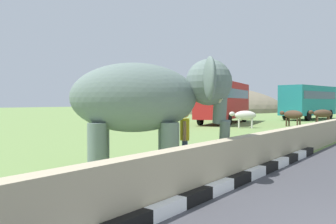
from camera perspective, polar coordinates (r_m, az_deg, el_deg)
name	(u,v)px	position (r m, az deg, el deg)	size (l,w,h in m)	color
striped_curb	(182,203)	(6.26, 2.25, -14.42)	(16.20, 0.20, 0.24)	white
barrier_parapet	(229,161)	(8.31, 9.78, -7.75)	(28.00, 0.36, 1.00)	tan
elephant	(149,100)	(8.72, -3.13, 2.02)	(3.78, 3.88, 2.92)	slate
person_handler	(185,136)	(9.65, 2.73, -3.87)	(0.60, 0.42, 1.66)	navy
bus_red	(224,99)	(30.91, 9.00, 2.05)	(9.67, 4.55, 3.50)	#B21E1E
bus_teal	(308,100)	(39.99, 21.68, 1.85)	(8.77, 3.76, 3.50)	teal
cow_near	(293,115)	(28.11, 19.42, -0.45)	(0.93, 1.93, 1.23)	#473323
cow_mid	(322,114)	(31.80, 23.56, -0.26)	(1.34, 1.83, 1.23)	#473323
cow_far	(245,116)	(25.68, 12.24, -0.59)	(1.27, 1.86, 1.23)	beige
hill_east	(198,111)	(70.91, 4.90, 0.14)	(40.31, 32.25, 10.12)	#766C55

